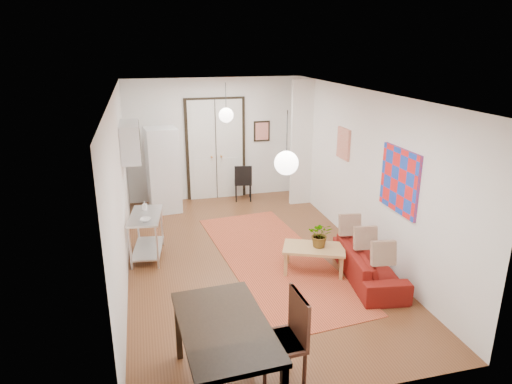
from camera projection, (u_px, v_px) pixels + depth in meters
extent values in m
plane|color=brown|center=(249.00, 257.00, 8.16)|extent=(7.00, 7.00, 0.00)
cube|color=white|center=(249.00, 93.00, 7.26)|extent=(4.20, 7.00, 0.02)
cube|color=white|center=(215.00, 139.00, 10.93)|extent=(4.20, 0.02, 2.90)
cube|color=white|center=(331.00, 279.00, 4.49)|extent=(4.20, 0.02, 2.90)
cube|color=white|center=(120.00, 189.00, 7.22)|extent=(0.02, 7.00, 2.90)
cube|color=white|center=(362.00, 172.00, 8.20)|extent=(0.02, 7.00, 2.90)
cube|color=silver|center=(216.00, 150.00, 10.97)|extent=(1.44, 0.06, 2.50)
cube|color=white|center=(301.00, 143.00, 10.49)|extent=(0.50, 0.10, 2.90)
cube|color=silver|center=(130.00, 142.00, 8.50)|extent=(0.35, 1.00, 0.70)
cube|color=red|center=(400.00, 181.00, 6.98)|extent=(0.05, 1.00, 1.00)
cube|color=beige|center=(344.00, 144.00, 8.82)|extent=(0.05, 0.50, 0.60)
cube|color=red|center=(262.00, 131.00, 11.13)|extent=(0.40, 0.03, 0.50)
cube|color=#8F623B|center=(122.00, 135.00, 8.91)|extent=(0.03, 0.44, 0.54)
sphere|color=white|center=(226.00, 115.00, 9.30)|extent=(0.30, 0.30, 0.30)
cylinder|color=black|center=(226.00, 95.00, 9.18)|extent=(0.01, 0.01, 0.50)
sphere|color=white|center=(286.00, 163.00, 5.62)|extent=(0.30, 0.30, 0.30)
cylinder|color=black|center=(287.00, 131.00, 5.49)|extent=(0.01, 0.01, 0.50)
cube|color=#BD4A2F|center=(274.00, 259.00, 8.11)|extent=(2.10, 4.59, 0.01)
imported|color=maroon|center=(369.00, 264.00, 7.35)|extent=(1.88, 0.95, 0.53)
cube|color=tan|center=(314.00, 248.00, 7.53)|extent=(1.15, 0.91, 0.04)
cube|color=tan|center=(292.00, 270.00, 7.29)|extent=(0.07, 0.07, 0.40)
cube|color=tan|center=(344.00, 264.00, 7.50)|extent=(0.07, 0.07, 0.40)
cube|color=tan|center=(284.00, 258.00, 7.70)|extent=(0.07, 0.07, 0.40)
cube|color=tan|center=(333.00, 252.00, 7.91)|extent=(0.07, 0.07, 0.40)
imported|color=#39672E|center=(320.00, 234.00, 7.48)|extent=(0.49, 0.47, 0.44)
cube|color=silver|center=(145.00, 216.00, 7.96)|extent=(0.66, 1.11, 0.03)
cube|color=silver|center=(148.00, 248.00, 8.16)|extent=(0.62, 1.06, 0.03)
cylinder|color=silver|center=(134.00, 249.00, 7.59)|extent=(0.04, 0.04, 0.78)
cylinder|color=silver|center=(161.00, 246.00, 7.69)|extent=(0.04, 0.04, 0.78)
cylinder|color=silver|center=(134.00, 227.00, 8.47)|extent=(0.04, 0.04, 0.78)
cylinder|color=silver|center=(158.00, 225.00, 8.58)|extent=(0.04, 0.04, 0.78)
imported|color=beige|center=(146.00, 220.00, 7.67)|extent=(0.23, 0.23, 0.05)
imported|color=teal|center=(145.00, 206.00, 8.16)|extent=(0.09, 0.09, 0.17)
cube|color=silver|center=(163.00, 170.00, 10.17)|extent=(0.74, 0.74, 1.90)
cube|color=black|center=(224.00, 326.00, 4.76)|extent=(0.99, 1.63, 0.06)
cube|color=black|center=(182.00, 327.00, 5.48)|extent=(0.07, 0.07, 0.81)
cube|color=black|center=(246.00, 318.00, 5.66)|extent=(0.07, 0.07, 0.81)
cube|color=#3C1E13|center=(278.00, 342.00, 5.04)|extent=(0.55, 0.53, 0.04)
cube|color=#3C1E13|center=(272.00, 307.00, 5.16)|extent=(0.07, 0.50, 0.54)
cylinder|color=#3C1E13|center=(264.00, 378.00, 4.85)|extent=(0.03, 0.03, 0.52)
cylinder|color=#3C1E13|center=(303.00, 372.00, 4.96)|extent=(0.03, 0.03, 0.52)
cylinder|color=#3C1E13|center=(254.00, 352.00, 5.28)|extent=(0.03, 0.03, 0.52)
cylinder|color=#3C1E13|center=(289.00, 346.00, 5.38)|extent=(0.03, 0.03, 0.52)
cube|color=#3C1E13|center=(279.00, 344.00, 5.00)|extent=(0.55, 0.53, 0.04)
cube|color=#3C1E13|center=(273.00, 309.00, 5.13)|extent=(0.07, 0.50, 0.54)
cylinder|color=#3C1E13|center=(265.00, 381.00, 4.82)|extent=(0.03, 0.03, 0.52)
cylinder|color=#3C1E13|center=(304.00, 374.00, 4.92)|extent=(0.03, 0.03, 0.52)
cylinder|color=#3C1E13|center=(254.00, 354.00, 5.24)|extent=(0.03, 0.03, 0.52)
cylinder|color=#3C1E13|center=(290.00, 348.00, 5.35)|extent=(0.03, 0.03, 0.52)
cube|color=black|center=(243.00, 182.00, 11.03)|extent=(0.48, 0.48, 0.04)
cube|color=black|center=(241.00, 171.00, 11.13)|extent=(0.41, 0.11, 0.44)
cylinder|color=black|center=(238.00, 194.00, 10.90)|extent=(0.03, 0.03, 0.44)
cylinder|color=black|center=(252.00, 193.00, 10.98)|extent=(0.03, 0.03, 0.44)
cylinder|color=black|center=(235.00, 189.00, 11.22)|extent=(0.03, 0.03, 0.44)
cylinder|color=black|center=(248.00, 188.00, 11.30)|extent=(0.03, 0.03, 0.44)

